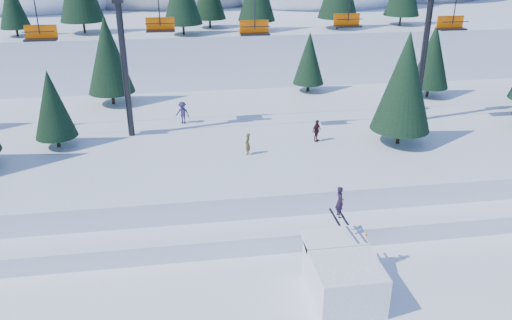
{
  "coord_description": "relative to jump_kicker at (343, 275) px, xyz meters",
  "views": [
    {
      "loc": [
        -5.18,
        -17.18,
        15.45
      ],
      "look_at": [
        -1.63,
        6.0,
        5.2
      ],
      "focal_mm": 35.0,
      "sensor_mm": 36.0,
      "label": 1
    }
  ],
  "objects": [
    {
      "name": "berm",
      "position": [
        -1.78,
        6.74,
        -0.59
      ],
      "size": [
        70.0,
        6.0,
        1.1
      ],
      "primitive_type": "cube",
      "color": "white",
      "rests_on": "ground"
    },
    {
      "name": "banner_near",
      "position": [
        3.11,
        3.82,
        -0.6
      ],
      "size": [
        2.84,
        0.42,
        0.9
      ],
      "color": "black",
      "rests_on": "ground"
    },
    {
      "name": "ground",
      "position": [
        -1.78,
        -1.26,
        -1.14
      ],
      "size": [
        160.0,
        160.0,
        0.0
      ],
      "primitive_type": "plane",
      "color": "white",
      "rests_on": "ground"
    },
    {
      "name": "mid_shelf",
      "position": [
        -1.78,
        16.74,
        0.11
      ],
      "size": [
        70.0,
        22.0,
        2.5
      ],
      "primitive_type": "cube",
      "color": "white",
      "rests_on": "ground"
    },
    {
      "name": "chairlift",
      "position": [
        -1.27,
        16.79,
        8.18
      ],
      "size": [
        46.99,
        3.21,
        10.28
      ],
      "color": "black",
      "rests_on": "mid_shelf"
    },
    {
      "name": "banner_far",
      "position": [
        10.32,
        5.34,
        -0.6
      ],
      "size": [
        2.77,
        0.77,
        0.9
      ],
      "color": "black",
      "rests_on": "ground"
    },
    {
      "name": "conifer_stand",
      "position": [
        2.45,
        17.3,
        5.6
      ],
      "size": [
        63.71,
        17.62,
        8.92
      ],
      "color": "black",
      "rests_on": "mid_shelf"
    },
    {
      "name": "distant_skiers",
      "position": [
        -0.48,
        17.03,
        2.19
      ],
      "size": [
        20.35,
        8.12,
        1.75
      ],
      "color": "#3E1C1E",
      "rests_on": "mid_shelf"
    },
    {
      "name": "jump_kicker",
      "position": [
        0.0,
        0.0,
        0.0
      ],
      "size": [
        3.05,
        4.31,
        5.01
      ],
      "color": "white",
      "rests_on": "ground"
    }
  ]
}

